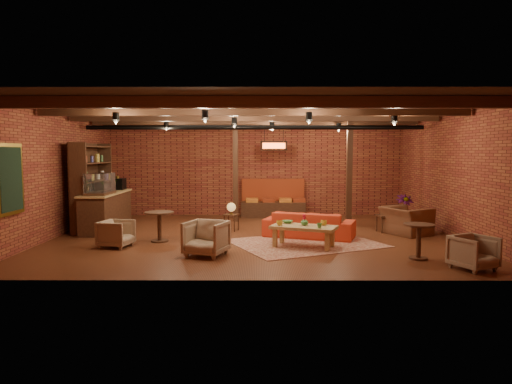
{
  "coord_description": "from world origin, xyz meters",
  "views": [
    {
      "loc": [
        0.08,
        -11.49,
        2.15
      ],
      "look_at": [
        0.04,
        0.2,
        1.12
      ],
      "focal_mm": 32.0,
      "sensor_mm": 36.0,
      "label": 1
    }
  ],
  "objects_px": {
    "armchair_a": "(116,232)",
    "armchair_far": "(474,251)",
    "coffee_table": "(303,228)",
    "round_table_right": "(419,236)",
    "sofa": "(309,224)",
    "plant_tall": "(405,179)",
    "round_table_left": "(159,221)",
    "side_table_book": "(385,216)",
    "side_table_lamp": "(231,209)",
    "armchair_b": "(206,236)",
    "armchair_right": "(406,216)"
  },
  "relations": [
    {
      "from": "armchair_right",
      "to": "sofa",
      "type": "bearing_deg",
      "value": 70.36
    },
    {
      "from": "armchair_a",
      "to": "armchair_far",
      "type": "distance_m",
      "value": 7.43
    },
    {
      "from": "round_table_left",
      "to": "armchair_a",
      "type": "relative_size",
      "value": 1.07
    },
    {
      "from": "round_table_left",
      "to": "round_table_right",
      "type": "relative_size",
      "value": 1.01
    },
    {
      "from": "coffee_table",
      "to": "armchair_b",
      "type": "relative_size",
      "value": 1.98
    },
    {
      "from": "armchair_b",
      "to": "armchair_far",
      "type": "bearing_deg",
      "value": 6.71
    },
    {
      "from": "coffee_table",
      "to": "side_table_book",
      "type": "height_order",
      "value": "coffee_table"
    },
    {
      "from": "side_table_lamp",
      "to": "armchair_b",
      "type": "distance_m",
      "value": 3.05
    },
    {
      "from": "sofa",
      "to": "side_table_lamp",
      "type": "distance_m",
      "value": 2.26
    },
    {
      "from": "coffee_table",
      "to": "plant_tall",
      "type": "bearing_deg",
      "value": 42.24
    },
    {
      "from": "coffee_table",
      "to": "armchair_right",
      "type": "xyz_separation_m",
      "value": [
        2.85,
        1.62,
        0.05
      ]
    },
    {
      "from": "armchair_right",
      "to": "side_table_book",
      "type": "bearing_deg",
      "value": 23.67
    },
    {
      "from": "round_table_left",
      "to": "plant_tall",
      "type": "height_order",
      "value": "plant_tall"
    },
    {
      "from": "armchair_far",
      "to": "coffee_table",
      "type": "bearing_deg",
      "value": 120.55
    },
    {
      "from": "armchair_a",
      "to": "side_table_book",
      "type": "xyz_separation_m",
      "value": [
        6.64,
        1.96,
        0.09
      ]
    },
    {
      "from": "round_table_right",
      "to": "armchair_a",
      "type": "bearing_deg",
      "value": 169.88
    },
    {
      "from": "sofa",
      "to": "plant_tall",
      "type": "relative_size",
      "value": 0.81
    },
    {
      "from": "armchair_a",
      "to": "round_table_right",
      "type": "xyz_separation_m",
      "value": [
        6.44,
        -1.15,
        0.14
      ]
    },
    {
      "from": "sofa",
      "to": "side_table_book",
      "type": "relative_size",
      "value": 4.64
    },
    {
      "from": "armchair_right",
      "to": "round_table_right",
      "type": "xyz_separation_m",
      "value": [
        -0.64,
        -2.76,
        -0.0
      ]
    },
    {
      "from": "side_table_lamp",
      "to": "armchair_right",
      "type": "xyz_separation_m",
      "value": [
        4.6,
        -0.57,
        -0.1
      ]
    },
    {
      "from": "armchair_a",
      "to": "sofa",
      "type": "bearing_deg",
      "value": -63.16
    },
    {
      "from": "round_table_left",
      "to": "armchair_far",
      "type": "distance_m",
      "value": 6.83
    },
    {
      "from": "sofa",
      "to": "armchair_b",
      "type": "relative_size",
      "value": 2.78
    },
    {
      "from": "side_table_book",
      "to": "plant_tall",
      "type": "distance_m",
      "value": 1.57
    },
    {
      "from": "armchair_far",
      "to": "plant_tall",
      "type": "distance_m",
      "value": 4.98
    },
    {
      "from": "round_table_left",
      "to": "side_table_book",
      "type": "relative_size",
      "value": 1.5
    },
    {
      "from": "round_table_left",
      "to": "armchair_b",
      "type": "bearing_deg",
      "value": -48.93
    },
    {
      "from": "sofa",
      "to": "armchair_a",
      "type": "distance_m",
      "value": 4.66
    },
    {
      "from": "armchair_a",
      "to": "plant_tall",
      "type": "distance_m",
      "value": 8.06
    },
    {
      "from": "armchair_b",
      "to": "round_table_right",
      "type": "relative_size",
      "value": 1.13
    },
    {
      "from": "coffee_table",
      "to": "round_table_left",
      "type": "height_order",
      "value": "coffee_table"
    },
    {
      "from": "side_table_lamp",
      "to": "armchair_far",
      "type": "bearing_deg",
      "value": -41.45
    },
    {
      "from": "side_table_book",
      "to": "sofa",
      "type": "bearing_deg",
      "value": -160.5
    },
    {
      "from": "side_table_lamp",
      "to": "side_table_book",
      "type": "distance_m",
      "value": 4.16
    },
    {
      "from": "plant_tall",
      "to": "round_table_left",
      "type": "bearing_deg",
      "value": -160.95
    },
    {
      "from": "coffee_table",
      "to": "round_table_right",
      "type": "relative_size",
      "value": 2.24
    },
    {
      "from": "round_table_left",
      "to": "round_table_right",
      "type": "distance_m",
      "value": 5.87
    },
    {
      "from": "round_table_right",
      "to": "round_table_left",
      "type": "bearing_deg",
      "value": 162.32
    },
    {
      "from": "side_table_book",
      "to": "plant_tall",
      "type": "height_order",
      "value": "plant_tall"
    },
    {
      "from": "round_table_left",
      "to": "armchair_b",
      "type": "xyz_separation_m",
      "value": [
        1.29,
        -1.48,
        -0.09
      ]
    },
    {
      "from": "side_table_book",
      "to": "armchair_far",
      "type": "distance_m",
      "value": 3.95
    },
    {
      "from": "round_table_left",
      "to": "coffee_table",
      "type": "bearing_deg",
      "value": -10.62
    },
    {
      "from": "armchair_a",
      "to": "armchair_right",
      "type": "height_order",
      "value": "armchair_right"
    },
    {
      "from": "armchair_a",
      "to": "armchair_b",
      "type": "height_order",
      "value": "armchair_b"
    },
    {
      "from": "round_table_left",
      "to": "armchair_right",
      "type": "distance_m",
      "value": 6.31
    },
    {
      "from": "armchair_far",
      "to": "side_table_book",
      "type": "bearing_deg",
      "value": 71.9
    },
    {
      "from": "side_table_book",
      "to": "armchair_far",
      "type": "relative_size",
      "value": 0.7
    },
    {
      "from": "side_table_lamp",
      "to": "armchair_a",
      "type": "bearing_deg",
      "value": -138.72
    },
    {
      "from": "armchair_right",
      "to": "round_table_left",
      "type": "bearing_deg",
      "value": 70.28
    }
  ]
}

